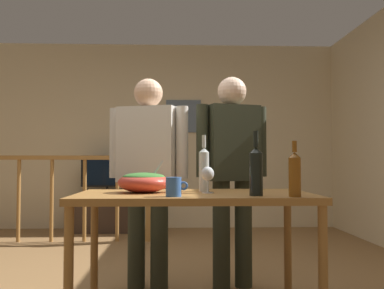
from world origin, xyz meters
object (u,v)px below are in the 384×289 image
object	(u,v)px
stair_railing	(85,188)
flat_screen_tv	(107,172)
person_standing_right	(232,163)
tv_console	(107,213)
serving_table	(194,205)
salad_bowl	(144,181)
framed_picture	(183,116)
person_standing_left	(148,163)
wine_glass	(208,175)
wine_bottle_clear	(204,168)
mug_blue	(174,187)
wine_bottle_dark	(256,170)
wine_bottle_amber	(295,174)

from	to	relation	value
stair_railing	flat_screen_tv	xyz separation A→B (m)	(0.16, 0.70, 0.18)
stair_railing	person_standing_right	xyz separation A→B (m)	(1.50, -1.97, 0.30)
stair_railing	tv_console	distance (m)	0.84
serving_table	flat_screen_tv	bearing A→B (deg)	107.13
tv_console	salad_bowl	bearing A→B (deg)	-77.72
framed_picture	person_standing_left	size ratio (longest dim) A/B	0.32
wine_glass	person_standing_right	xyz separation A→B (m)	(0.24, 0.68, 0.07)
wine_glass	wine_bottle_clear	distance (m)	0.15
person_standing_right	wine_bottle_clear	bearing A→B (deg)	48.43
framed_picture	mug_blue	size ratio (longest dim) A/B	4.13
wine_bottle_clear	mug_blue	bearing A→B (deg)	-115.02
wine_bottle_dark	person_standing_right	size ratio (longest dim) A/B	0.23
stair_railing	wine_bottle_dark	distance (m)	3.25
tv_console	stair_railing	bearing A→B (deg)	-101.93
wine_glass	tv_console	bearing A→B (deg)	108.12
stair_railing	person_standing_left	bearing A→B (deg)	-66.23
wine_bottle_amber	person_standing_right	distance (m)	1.01
tv_console	salad_bowl	world-z (taller)	salad_bowl
flat_screen_tv	person_standing_right	distance (m)	2.99
tv_console	serving_table	xyz separation A→B (m)	(1.03, -3.37, 0.43)
tv_console	person_standing_left	size ratio (longest dim) A/B	0.58
serving_table	person_standing_left	size ratio (longest dim) A/B	0.89
framed_picture	wine_bottle_amber	distance (m)	4.07
wine_bottle_amber	wine_bottle_clear	bearing A→B (deg)	135.43
person_standing_left	wine_bottle_dark	bearing A→B (deg)	142.52
wine_glass	framed_picture	bearing A→B (deg)	91.12
wine_bottle_dark	stair_railing	bearing A→B (deg)	117.85
tv_console	wine_bottle_clear	size ratio (longest dim) A/B	2.54
wine_glass	mug_blue	xyz separation A→B (m)	(-0.20, -0.26, -0.06)
flat_screen_tv	wine_bottle_dark	xyz separation A→B (m)	(1.36, -3.57, 0.09)
person_standing_right	tv_console	bearing A→B (deg)	-80.28
flat_screen_tv	framed_picture	bearing A→B (deg)	17.27
mug_blue	framed_picture	bearing A→B (deg)	88.13
tv_console	serving_table	bearing A→B (deg)	-73.02
serving_table	wine_glass	world-z (taller)	wine_glass
tv_console	salad_bowl	size ratio (longest dim) A/B	2.86
wine_bottle_amber	wine_bottle_dark	xyz separation A→B (m)	(-0.19, 0.09, 0.02)
wine_bottle_dark	flat_screen_tv	bearing A→B (deg)	110.85
person_standing_left	stair_railing	bearing A→B (deg)	-49.52
salad_bowl	wine_glass	bearing A→B (deg)	-8.54
wine_bottle_clear	person_standing_right	xyz separation A→B (m)	(0.25, 0.54, 0.03)
serving_table	tv_console	bearing A→B (deg)	106.98
wine_bottle_amber	wine_bottle_dark	size ratio (longest dim) A/B	0.83
person_standing_right	serving_table	bearing A→B (deg)	47.81
wine_glass	stair_railing	bearing A→B (deg)	115.47
person_standing_right	wine_bottle_amber	bearing A→B (deg)	85.07
wine_bottle_dark	person_standing_right	xyz separation A→B (m)	(-0.01, 0.90, 0.03)
wine_glass	wine_bottle_clear	size ratio (longest dim) A/B	0.44
person_standing_left	person_standing_right	xyz separation A→B (m)	(0.63, -0.00, 0.00)
stair_railing	tv_console	xyz separation A→B (m)	(0.16, 0.73, -0.38)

